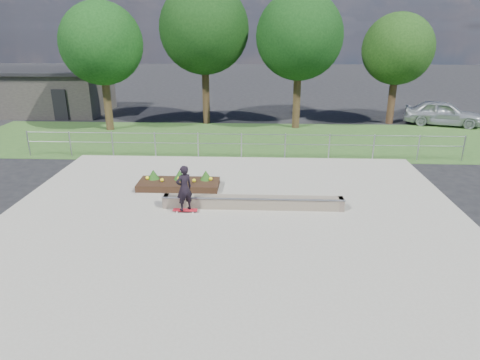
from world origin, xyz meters
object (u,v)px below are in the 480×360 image
Objects in this scene: grind_ledge at (253,202)px; skateboarder at (184,188)px; parked_car at (442,113)px; planter_bed at (179,183)px.

skateboarder is (-2.20, -0.42, 0.62)m from grind_ledge.
grind_ledge is at bearing 156.55° from parked_car.
parked_car reaches higher than grind_ledge.
planter_bed is at bearing 105.08° from skateboarder.
skateboarder is 0.36× the size of parked_car.
parked_car is (13.65, 13.93, -0.13)m from skateboarder.
parked_car is at bearing 45.58° from skateboarder.
planter_bed is 2.43m from skateboarder.
grind_ledge is 3.77× the size of skateboarder.
grind_ledge is at bearing -33.23° from planter_bed.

